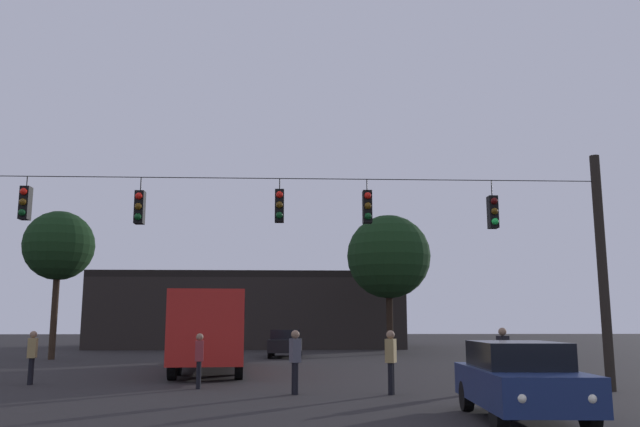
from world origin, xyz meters
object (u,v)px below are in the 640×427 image
at_px(pedestrian_crossing_center, 199,357).
at_px(pedestrian_crossing_right, 391,358).
at_px(city_bus, 211,324).
at_px(pedestrian_trailing, 32,354).
at_px(pedestrian_crossing_left, 503,354).
at_px(tree_left_silhouette, 389,257).
at_px(tree_behind_building, 59,246).
at_px(car_far_left, 286,343).
at_px(car_near_right, 520,379).
at_px(pedestrian_near_bus, 295,358).

bearing_deg(pedestrian_crossing_center, pedestrian_crossing_right, -18.39).
distance_m(city_bus, pedestrian_trailing, 7.52).
height_order(pedestrian_crossing_left, pedestrian_crossing_right, pedestrian_crossing_left).
height_order(city_bus, tree_left_silhouette, tree_left_silhouette).
xyz_separation_m(tree_left_silhouette, tree_behind_building, (-18.69, -5.26, -0.03)).
relative_size(car_far_left, pedestrian_trailing, 2.66).
height_order(pedestrian_crossing_left, tree_behind_building, tree_behind_building).
bearing_deg(pedestrian_crossing_center, pedestrian_trailing, 164.45).
relative_size(car_near_right, pedestrian_crossing_center, 2.78).
height_order(pedestrian_crossing_left, pedestrian_crossing_center, pedestrian_crossing_left).
xyz_separation_m(pedestrian_crossing_left, tree_behind_building, (-18.84, 16.16, 4.99)).
xyz_separation_m(pedestrian_crossing_left, pedestrian_crossing_right, (-3.51, -1.33, -0.04)).
relative_size(car_near_right, pedestrian_crossing_left, 2.52).
xyz_separation_m(city_bus, pedestrian_trailing, (-4.86, -5.67, -0.94)).
xyz_separation_m(pedestrian_near_bus, tree_behind_building, (-12.75, 17.33, 5.02)).
bearing_deg(tree_behind_building, pedestrian_trailing, -72.35).
bearing_deg(tree_behind_building, pedestrian_near_bus, -53.66).
relative_size(pedestrian_crossing_center, pedestrian_trailing, 0.97).
xyz_separation_m(car_near_right, car_far_left, (-4.92, 23.94, 0.00)).
xyz_separation_m(car_near_right, pedestrian_trailing, (-12.67, 8.02, 0.13)).
bearing_deg(tree_left_silhouette, pedestrian_trailing, -126.10).
relative_size(pedestrian_crossing_left, pedestrian_near_bus, 1.03).
bearing_deg(pedestrian_near_bus, pedestrian_trailing, 159.08).
relative_size(city_bus, tree_left_silhouette, 1.29).
bearing_deg(city_bus, tree_behind_building, 137.75).
bearing_deg(car_near_right, city_bus, 119.72).
relative_size(pedestrian_crossing_right, tree_left_silhouette, 0.20).
height_order(pedestrian_crossing_center, tree_behind_building, tree_behind_building).
relative_size(car_near_right, tree_left_silhouette, 0.51).
xyz_separation_m(car_far_left, pedestrian_crossing_center, (-2.33, -17.43, 0.10)).
height_order(car_near_right, pedestrian_crossing_center, pedestrian_crossing_center).
bearing_deg(pedestrian_crossing_left, tree_left_silhouette, 90.40).
distance_m(pedestrian_crossing_right, pedestrian_trailing, 11.31).
xyz_separation_m(pedestrian_crossing_left, pedestrian_crossing_center, (-8.91, 0.46, -0.11)).
height_order(city_bus, pedestrian_crossing_left, city_bus).
bearing_deg(tree_behind_building, city_bus, -42.25).
bearing_deg(pedestrian_crossing_right, car_far_left, 99.04).
bearing_deg(city_bus, pedestrian_trailing, -130.63).
distance_m(pedestrian_crossing_left, pedestrian_trailing, 14.46).
distance_m(pedestrian_crossing_center, tree_behind_building, 19.26).
height_order(pedestrian_crossing_right, tree_behind_building, tree_behind_building).
distance_m(car_near_right, pedestrian_crossing_center, 9.75).
xyz_separation_m(pedestrian_crossing_center, pedestrian_crossing_right, (5.40, -1.79, 0.07)).
relative_size(pedestrian_crossing_left, pedestrian_trailing, 1.07).
bearing_deg(tree_behind_building, pedestrian_crossing_right, -48.76).
distance_m(city_bus, car_near_right, 15.79).
bearing_deg(car_near_right, tree_behind_building, 127.75).
distance_m(pedestrian_crossing_right, pedestrian_near_bus, 2.59).
distance_m(car_near_right, pedestrian_crossing_right, 5.07).
height_order(pedestrian_crossing_right, tree_left_silhouette, tree_left_silhouette).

